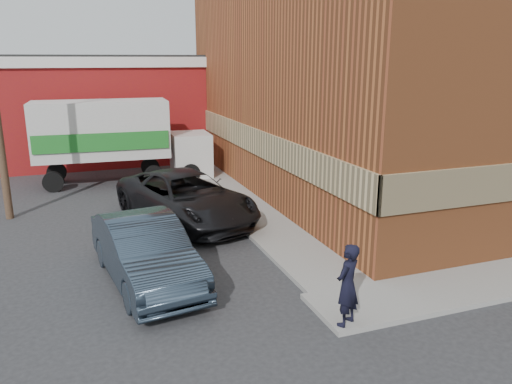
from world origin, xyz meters
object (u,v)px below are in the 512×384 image
object	(u,v)px
man	(348,285)
box_truck	(119,136)
brick_building	(404,76)
suv_a	(186,197)
warehouse	(55,108)
sedan	(145,251)

from	to	relation	value
man	box_truck	xyz separation A→B (m)	(-3.09, 14.71, 1.12)
brick_building	suv_a	size ratio (longest dim) A/B	3.00
warehouse	man	size ratio (longest dim) A/B	9.34
man	sedan	xyz separation A→B (m)	(-3.52, 3.71, -0.18)
man	box_truck	bearing A→B (deg)	-109.20
warehouse	suv_a	size ratio (longest dim) A/B	2.68
man	suv_a	size ratio (longest dim) A/B	0.29
man	brick_building	bearing A→B (deg)	-160.56
suv_a	man	bearing A→B (deg)	-96.26
warehouse	man	world-z (taller)	warehouse
warehouse	man	xyz separation A→B (m)	(5.80, -21.55, -1.82)
warehouse	sedan	size ratio (longest dim) A/B	3.30
brick_building	suv_a	distance (m)	11.20
warehouse	box_truck	bearing A→B (deg)	-68.38
sedan	brick_building	bearing A→B (deg)	21.27
box_truck	man	bearing A→B (deg)	-75.23
brick_building	warehouse	world-z (taller)	brick_building
brick_building	warehouse	size ratio (longest dim) A/B	1.12
brick_building	sedan	size ratio (longest dim) A/B	3.69
man	suv_a	distance (m)	8.29
man	sedan	world-z (taller)	man
brick_building	sedan	xyz separation A→B (m)	(-12.22, -6.84, -3.87)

